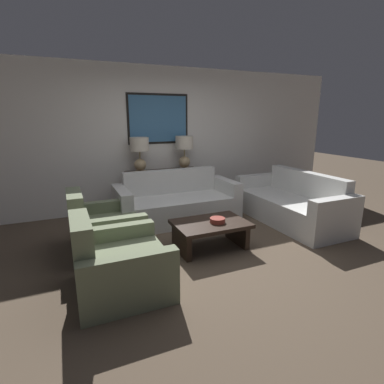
{
  "coord_description": "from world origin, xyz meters",
  "views": [
    {
      "loc": [
        -1.74,
        -3.25,
        1.75
      ],
      "look_at": [
        0.0,
        0.72,
        0.65
      ],
      "focal_mm": 28.0,
      "sensor_mm": 36.0,
      "label": 1
    }
  ],
  "objects_px": {
    "couch_by_back_wall": "(177,204)",
    "armchair_near_back_wall": "(103,230)",
    "coffee_table": "(210,229)",
    "armchair_near_camera": "(118,266)",
    "couch_by_side": "(291,205)",
    "table_lamp_right": "(184,148)",
    "console_table": "(164,190)",
    "table_lamp_left": "(140,150)",
    "decorative_bowl": "(217,220)"
  },
  "relations": [
    {
      "from": "console_table",
      "to": "table_lamp_right",
      "type": "bearing_deg",
      "value": 0.0
    },
    {
      "from": "coffee_table",
      "to": "armchair_near_back_wall",
      "type": "distance_m",
      "value": 1.43
    },
    {
      "from": "couch_by_side",
      "to": "armchair_near_back_wall",
      "type": "distance_m",
      "value": 3.09
    },
    {
      "from": "couch_by_back_wall",
      "to": "couch_by_side",
      "type": "bearing_deg",
      "value": -25.4
    },
    {
      "from": "coffee_table",
      "to": "table_lamp_left",
      "type": "bearing_deg",
      "value": 102.83
    },
    {
      "from": "table_lamp_left",
      "to": "couch_by_side",
      "type": "height_order",
      "value": "table_lamp_left"
    },
    {
      "from": "console_table",
      "to": "armchair_near_back_wall",
      "type": "bearing_deg",
      "value": -132.93
    },
    {
      "from": "couch_by_back_wall",
      "to": "table_lamp_left",
      "type": "bearing_deg",
      "value": 121.94
    },
    {
      "from": "table_lamp_left",
      "to": "couch_by_side",
      "type": "distance_m",
      "value": 2.82
    },
    {
      "from": "couch_by_back_wall",
      "to": "armchair_near_back_wall",
      "type": "relative_size",
      "value": 2.16
    },
    {
      "from": "table_lamp_left",
      "to": "table_lamp_right",
      "type": "height_order",
      "value": "same"
    },
    {
      "from": "table_lamp_right",
      "to": "coffee_table",
      "type": "xyz_separation_m",
      "value": [
        -0.43,
        -1.96,
        -0.88
      ]
    },
    {
      "from": "armchair_near_camera",
      "to": "couch_by_back_wall",
      "type": "bearing_deg",
      "value": 53.64
    },
    {
      "from": "couch_by_back_wall",
      "to": "decorative_bowl",
      "type": "relative_size",
      "value": 10.03
    },
    {
      "from": "table_lamp_left",
      "to": "console_table",
      "type": "bearing_deg",
      "value": 0.0
    },
    {
      "from": "coffee_table",
      "to": "armchair_near_camera",
      "type": "bearing_deg",
      "value": -158.05
    },
    {
      "from": "couch_by_back_wall",
      "to": "couch_by_side",
      "type": "distance_m",
      "value": 1.95
    },
    {
      "from": "table_lamp_left",
      "to": "couch_by_back_wall",
      "type": "distance_m",
      "value": 1.19
    },
    {
      "from": "couch_by_side",
      "to": "armchair_near_camera",
      "type": "height_order",
      "value": "couch_by_side"
    },
    {
      "from": "table_lamp_right",
      "to": "armchair_near_camera",
      "type": "height_order",
      "value": "table_lamp_right"
    },
    {
      "from": "table_lamp_left",
      "to": "decorative_bowl",
      "type": "relative_size",
      "value": 3.08
    },
    {
      "from": "coffee_table",
      "to": "couch_by_side",
      "type": "bearing_deg",
      "value": 13.47
    },
    {
      "from": "table_lamp_right",
      "to": "decorative_bowl",
      "type": "relative_size",
      "value": 3.08
    },
    {
      "from": "couch_by_back_wall",
      "to": "armchair_near_back_wall",
      "type": "xyz_separation_m",
      "value": [
        -1.32,
        -0.72,
        -0.01
      ]
    },
    {
      "from": "couch_by_back_wall",
      "to": "armchair_near_back_wall",
      "type": "height_order",
      "value": "couch_by_back_wall"
    },
    {
      "from": "coffee_table",
      "to": "couch_by_back_wall",
      "type": "bearing_deg",
      "value": 90.46
    },
    {
      "from": "decorative_bowl",
      "to": "armchair_near_back_wall",
      "type": "bearing_deg",
      "value": 157.15
    },
    {
      "from": "table_lamp_right",
      "to": "console_table",
      "type": "bearing_deg",
      "value": 180.0
    },
    {
      "from": "coffee_table",
      "to": "armchair_near_back_wall",
      "type": "height_order",
      "value": "armchair_near_back_wall"
    },
    {
      "from": "console_table",
      "to": "decorative_bowl",
      "type": "distance_m",
      "value": 2.01
    },
    {
      "from": "table_lamp_left",
      "to": "coffee_table",
      "type": "relative_size",
      "value": 0.64
    },
    {
      "from": "couch_by_side",
      "to": "decorative_bowl",
      "type": "bearing_deg",
      "value": -164.2
    },
    {
      "from": "console_table",
      "to": "decorative_bowl",
      "type": "xyz_separation_m",
      "value": [
        0.08,
        -2.01,
        0.03
      ]
    },
    {
      "from": "decorative_bowl",
      "to": "armchair_near_camera",
      "type": "relative_size",
      "value": 0.22
    },
    {
      "from": "couch_by_side",
      "to": "armchair_near_camera",
      "type": "distance_m",
      "value": 3.23
    },
    {
      "from": "table_lamp_right",
      "to": "armchair_near_camera",
      "type": "relative_size",
      "value": 0.66
    },
    {
      "from": "couch_by_back_wall",
      "to": "coffee_table",
      "type": "distance_m",
      "value": 1.26
    },
    {
      "from": "table_lamp_left",
      "to": "decorative_bowl",
      "type": "distance_m",
      "value": 2.21
    },
    {
      "from": "coffee_table",
      "to": "decorative_bowl",
      "type": "height_order",
      "value": "decorative_bowl"
    },
    {
      "from": "armchair_near_camera",
      "to": "decorative_bowl",
      "type": "bearing_deg",
      "value": 18.91
    },
    {
      "from": "decorative_bowl",
      "to": "table_lamp_left",
      "type": "bearing_deg",
      "value": 104.46
    },
    {
      "from": "console_table",
      "to": "table_lamp_right",
      "type": "distance_m",
      "value": 0.89
    },
    {
      "from": "console_table",
      "to": "armchair_near_camera",
      "type": "xyz_separation_m",
      "value": [
        -1.32,
        -2.49,
        -0.1
      ]
    },
    {
      "from": "console_table",
      "to": "coffee_table",
      "type": "xyz_separation_m",
      "value": [
        0.01,
        -1.96,
        -0.11
      ]
    },
    {
      "from": "decorative_bowl",
      "to": "armchair_near_back_wall",
      "type": "distance_m",
      "value": 1.53
    },
    {
      "from": "couch_by_side",
      "to": "decorative_bowl",
      "type": "relative_size",
      "value": 10.03
    },
    {
      "from": "table_lamp_left",
      "to": "armchair_near_camera",
      "type": "bearing_deg",
      "value": -109.56
    },
    {
      "from": "console_table",
      "to": "armchair_near_back_wall",
      "type": "relative_size",
      "value": 1.48
    },
    {
      "from": "coffee_table",
      "to": "decorative_bowl",
      "type": "bearing_deg",
      "value": -37.01
    },
    {
      "from": "couch_by_back_wall",
      "to": "decorative_bowl",
      "type": "bearing_deg",
      "value": -86.36
    }
  ]
}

